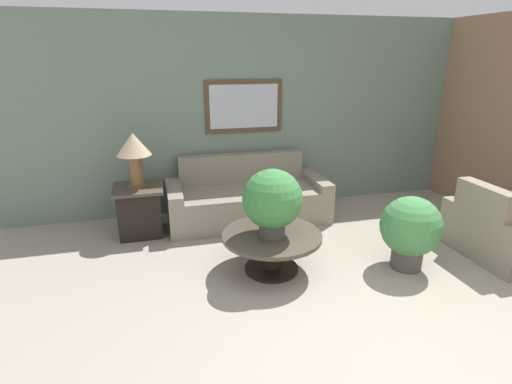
# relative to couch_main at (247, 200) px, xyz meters

# --- Properties ---
(ground_plane) EXTENTS (20.00, 20.00, 0.00)m
(ground_plane) POSITION_rel_couch_main_xyz_m (0.53, -2.83, -0.27)
(ground_plane) COLOR gray
(wall_back) EXTENTS (7.32, 0.09, 2.60)m
(wall_back) POSITION_rel_couch_main_xyz_m (0.52, 0.49, 1.03)
(wall_back) COLOR slate
(wall_back) RESTS_ON ground_plane
(couch_main) EXTENTS (2.07, 0.89, 0.82)m
(couch_main) POSITION_rel_couch_main_xyz_m (0.00, 0.00, 0.00)
(couch_main) COLOR gray
(couch_main) RESTS_ON ground_plane
(armchair) EXTENTS (0.99, 1.04, 0.82)m
(armchair) POSITION_rel_couch_main_xyz_m (2.52, -1.69, -0.00)
(armchair) COLOR gray
(armchair) RESTS_ON ground_plane
(coffee_table) EXTENTS (1.00, 1.00, 0.41)m
(coffee_table) POSITION_rel_couch_main_xyz_m (-0.07, -1.38, 0.02)
(coffee_table) COLOR black
(coffee_table) RESTS_ON ground_plane
(side_table) EXTENTS (0.58, 0.58, 0.60)m
(side_table) POSITION_rel_couch_main_xyz_m (-1.37, -0.13, 0.04)
(side_table) COLOR black
(side_table) RESTS_ON ground_plane
(table_lamp) EXTENTS (0.40, 0.40, 0.65)m
(table_lamp) POSITION_rel_couch_main_xyz_m (-1.37, -0.13, 0.78)
(table_lamp) COLOR brown
(table_lamp) RESTS_ON side_table
(potted_plant_on_table) EXTENTS (0.58, 0.58, 0.67)m
(potted_plant_on_table) POSITION_rel_couch_main_xyz_m (-0.08, -1.42, 0.50)
(potted_plant_on_table) COLOR #4C4742
(potted_plant_on_table) RESTS_ON coffee_table
(potted_plant_floor) EXTENTS (0.61, 0.61, 0.77)m
(potted_plant_floor) POSITION_rel_couch_main_xyz_m (1.30, -1.68, 0.16)
(potted_plant_floor) COLOR #4C4742
(potted_plant_floor) RESTS_ON ground_plane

